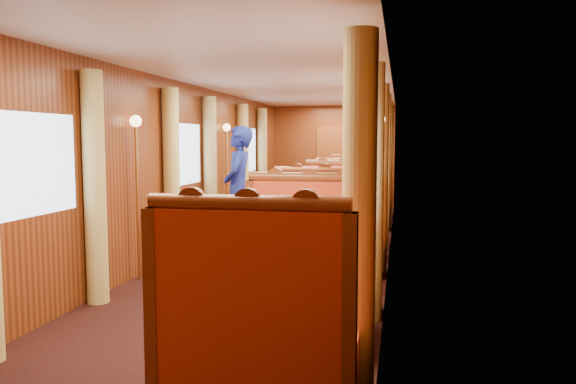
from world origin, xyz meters
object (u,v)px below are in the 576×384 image
(table_mid, at_px, (335,231))
(banquette_far_aft, at_px, (359,196))
(table_near, at_px, (287,299))
(rose_vase_mid, at_px, (337,192))
(banquette_near_aft, at_px, (307,266))
(teapot_right, at_px, (283,247))
(banquette_near_fwd, at_px, (255,336))
(banquette_mid_aft, at_px, (343,218))
(table_far, at_px, (355,203))
(steward, at_px, (239,188))
(banquette_mid_fwd, at_px, (326,240))
(fruit_plate, at_px, (323,257))
(teapot_back, at_px, (278,244))
(rose_vase_far, at_px, (356,176))
(passenger, at_px, (341,199))
(teapot_left, at_px, (259,247))
(banquette_far_fwd, at_px, (351,207))
(tea_tray, at_px, (275,253))

(table_mid, xyz_separation_m, banquette_far_aft, (0.00, 4.51, 0.05))
(table_near, xyz_separation_m, rose_vase_mid, (0.02, 3.53, 0.55))
(banquette_near_aft, relative_size, teapot_right, 8.13)
(banquette_near_aft, xyz_separation_m, banquette_far_aft, (0.00, 7.00, 0.00))
(banquette_near_fwd, height_order, banquette_mid_aft, same)
(table_mid, height_order, teapot_right, teapot_right)
(table_far, relative_size, steward, 0.56)
(banquette_mid_fwd, distance_m, banquette_far_aft, 5.53)
(banquette_far_aft, bearing_deg, rose_vase_mid, -89.78)
(table_near, relative_size, fruit_plate, 4.53)
(teapot_back, xyz_separation_m, rose_vase_far, (0.10, 6.92, 0.11))
(banquette_far_aft, bearing_deg, teapot_back, -90.55)
(teapot_back, relative_size, passenger, 0.21)
(teapot_back, bearing_deg, steward, 96.56)
(banquette_near_fwd, xyz_separation_m, teapot_left, (-0.20, 0.91, 0.39))
(table_mid, xyz_separation_m, banquette_far_fwd, (0.00, 2.49, 0.05))
(fruit_plate, distance_m, rose_vase_mid, 3.70)
(teapot_back, bearing_deg, passenger, 74.58)
(table_near, xyz_separation_m, passenger, (-0.00, 4.30, 0.37))
(table_far, distance_m, teapot_left, 7.12)
(table_far, xyz_separation_m, teapot_right, (-0.01, -7.08, 0.44))
(tea_tray, relative_size, teapot_right, 2.06)
(banquette_mid_fwd, xyz_separation_m, banquette_far_fwd, (0.00, 3.50, 0.00))
(tea_tray, bearing_deg, table_far, 89.29)
(table_far, distance_m, steward, 3.61)
(rose_vase_mid, bearing_deg, banquette_near_fwd, -90.22)
(banquette_far_aft, distance_m, rose_vase_far, 1.16)
(table_near, height_order, passenger, passenger)
(table_near, bearing_deg, fruit_plate, -26.28)
(banquette_far_fwd, xyz_separation_m, teapot_right, (-0.01, -6.07, 0.39))
(table_mid, bearing_deg, banquette_near_aft, -90.00)
(banquette_mid_fwd, bearing_deg, table_far, 90.00)
(banquette_near_fwd, xyz_separation_m, fruit_plate, (0.31, 0.86, 0.35))
(banquette_far_fwd, bearing_deg, teapot_right, -90.12)
(banquette_near_fwd, bearing_deg, table_mid, 90.00)
(tea_tray, distance_m, rose_vase_far, 7.01)
(banquette_near_fwd, relative_size, teapot_left, 8.49)
(rose_vase_far, distance_m, passenger, 2.67)
(banquette_far_fwd, xyz_separation_m, steward, (-1.50, -2.22, 0.51))
(teapot_back, bearing_deg, banquette_far_fwd, 74.87)
(banquette_mid_aft, bearing_deg, tea_tray, -91.09)
(banquette_mid_fwd, height_order, teapot_left, banquette_mid_fwd)
(table_far, bearing_deg, teapot_left, -91.61)
(passenger, bearing_deg, banquette_far_fwd, 90.00)
(banquette_mid_aft, xyz_separation_m, rose_vase_far, (0.03, 2.45, 0.50))
(teapot_right, distance_m, teapot_back, 0.14)
(banquette_near_aft, bearing_deg, rose_vase_mid, 89.61)
(table_mid, bearing_deg, banquette_far_aft, 90.00)
(steward, bearing_deg, banquette_mid_aft, 109.96)
(table_mid, bearing_deg, banquette_near_fwd, -90.00)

